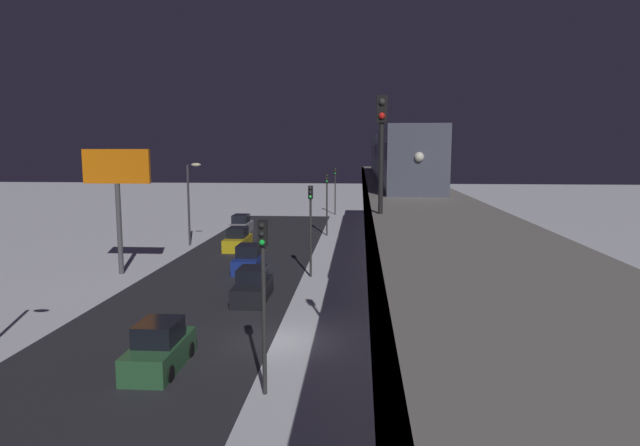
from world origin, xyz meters
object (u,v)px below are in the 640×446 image
object	(u,v)px
sedan_black	(252,287)
sedan_silver	(241,225)
sedan_yellow	(238,240)
traffic_light_mid	(311,218)
commercial_billboard	(117,179)
traffic_light_near	(263,282)
sedan_green	(159,349)
sedan_blue	(249,260)
rail_signal	(381,134)
traffic_light_far	(327,195)
traffic_light_distant	(335,184)
subway_train	(394,155)

from	to	relation	value
sedan_black	sedan_silver	bearing A→B (deg)	103.77
sedan_yellow	traffic_light_mid	size ratio (longest dim) A/B	0.72
traffic_light_mid	commercial_billboard	size ratio (longest dim) A/B	0.72
sedan_yellow	sedan_silver	bearing A→B (deg)	-79.37
sedan_black	traffic_light_near	distance (m)	13.21
sedan_green	sedan_blue	xyz separation A→B (m)	(0.00, -18.11, 0.01)
sedan_black	traffic_light_near	bearing A→B (deg)	-76.86
rail_signal	sedan_black	xyz separation A→B (m)	(7.00, -12.38, -8.60)
traffic_light_near	sedan_green	bearing A→B (deg)	-23.88
sedan_silver	sedan_green	bearing A→B (deg)	97.19
rail_signal	sedan_black	distance (m)	16.62
sedan_black	sedan_yellow	distance (m)	17.15
sedan_silver	traffic_light_far	bearing A→B (deg)	172.44
sedan_blue	traffic_light_distant	size ratio (longest dim) A/B	0.64
rail_signal	traffic_light_mid	size ratio (longest dim) A/B	0.62
sedan_black	traffic_light_near	xyz separation A→B (m)	(-2.90, 12.43, 3.40)
sedan_green	subway_train	bearing A→B (deg)	64.83
traffic_light_distant	traffic_light_far	bearing A→B (deg)	90.00
subway_train	rail_signal	xyz separation A→B (m)	(1.98, 24.98, 0.95)
traffic_light_mid	traffic_light_far	world-z (taller)	same
traffic_light_near	traffic_light_distant	bearing A→B (deg)	-90.00
sedan_yellow	commercial_billboard	distance (m)	13.47
sedan_blue	commercial_billboard	size ratio (longest dim) A/B	0.46
subway_train	commercial_billboard	size ratio (longest dim) A/B	4.14
sedan_blue	sedan_green	bearing A→B (deg)	-90.00
sedan_black	traffic_light_far	bearing A→B (deg)	83.35
sedan_black	subway_train	bearing A→B (deg)	54.51
rail_signal	sedan_green	size ratio (longest dim) A/B	0.96
rail_signal	sedan_black	world-z (taller)	rail_signal
sedan_silver	sedan_yellow	xyz separation A→B (m)	(-1.80, 9.59, 0.00)
traffic_light_distant	commercial_billboard	xyz separation A→B (m)	(13.67, 37.35, 2.63)
rail_signal	sedan_green	bearing A→B (deg)	-13.01
sedan_black	commercial_billboard	bearing A→B (deg)	150.15
rail_signal	sedan_yellow	size ratio (longest dim) A/B	0.86
sedan_yellow	commercial_billboard	xyz separation A→B (m)	(6.17, 10.34, 6.03)
traffic_light_far	traffic_light_distant	bearing A→B (deg)	-90.00
rail_signal	traffic_light_mid	bearing A→B (deg)	-77.56
commercial_billboard	traffic_light_near	bearing A→B (deg)	126.30
sedan_silver	traffic_light_distant	xyz separation A→B (m)	(-9.30, -17.42, 3.40)
sedan_black	traffic_light_distant	size ratio (longest dim) A/B	0.69
sedan_green	sedan_black	world-z (taller)	same
rail_signal	sedan_blue	distance (m)	23.61
traffic_light_distant	sedan_silver	bearing A→B (deg)	61.90
sedan_yellow	traffic_light_near	xyz separation A→B (m)	(-7.50, 28.95, 3.40)
traffic_light_near	commercial_billboard	bearing A→B (deg)	-53.70
rail_signal	traffic_light_mid	xyz separation A→B (m)	(4.10, -18.61, -5.20)
traffic_light_distant	commercial_billboard	distance (m)	39.86
traffic_light_near	traffic_light_distant	distance (m)	55.96
sedan_green	traffic_light_near	world-z (taller)	traffic_light_near
sedan_green	traffic_light_mid	bearing A→B (deg)	74.17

